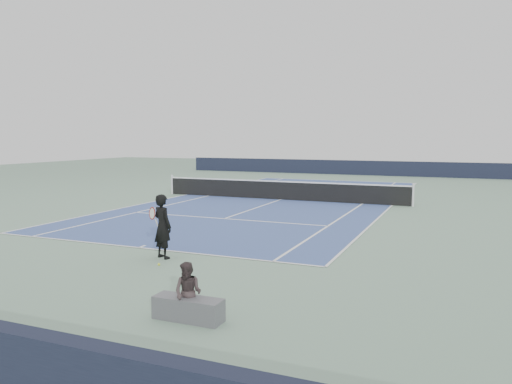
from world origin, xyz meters
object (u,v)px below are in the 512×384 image
at_px(tennis_player, 163,226).
at_px(tennis_ball, 159,264).
at_px(tennis_net, 281,190).
at_px(spectator_bench, 188,300).

relative_size(tennis_player, tennis_ball, 25.95).
bearing_deg(tennis_net, tennis_player, -84.14).
xyz_separation_m(tennis_net, tennis_player, (1.29, -12.61, 0.34)).
height_order(tennis_net, tennis_player, tennis_player).
height_order(tennis_player, spectator_bench, tennis_player).
distance_m(tennis_net, tennis_ball, 13.43).
height_order(tennis_net, tennis_ball, tennis_net).
bearing_deg(tennis_ball, tennis_net, 97.00).
bearing_deg(tennis_ball, tennis_player, 115.69).
distance_m(tennis_player, spectator_bench, 4.67).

